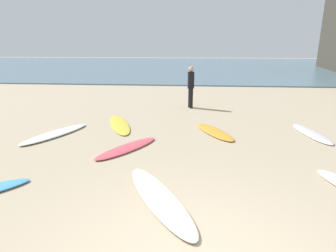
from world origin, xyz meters
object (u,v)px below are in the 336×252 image
at_px(surfboard_7, 56,134).
at_px(surfboard_3, 159,197).
at_px(beachgoer_mid, 191,85).
at_px(surfboard_1, 127,148).
at_px(surfboard_6, 119,124).
at_px(surfboard_4, 214,132).
at_px(surfboard_0, 311,133).

bearing_deg(surfboard_7, surfboard_3, 159.69).
height_order(surfboard_7, beachgoer_mid, beachgoer_mid).
height_order(surfboard_3, beachgoer_mid, beachgoer_mid).
distance_m(surfboard_1, beachgoer_mid, 5.51).
distance_m(surfboard_3, surfboard_6, 4.98).
distance_m(surfboard_4, surfboard_6, 3.20).
distance_m(surfboard_1, surfboard_6, 2.35).
distance_m(surfboard_0, surfboard_1, 5.56).
height_order(surfboard_1, surfboard_7, surfboard_7).
distance_m(surfboard_3, beachgoer_mid, 7.66).
height_order(surfboard_1, surfboard_6, surfboard_1).
bearing_deg(surfboard_6, surfboard_7, 15.05).
relative_size(surfboard_7, beachgoer_mid, 1.38).
relative_size(surfboard_6, surfboard_7, 1.07).
distance_m(surfboard_7, beachgoer_mid, 5.89).
bearing_deg(beachgoer_mid, surfboard_1, -35.08).
height_order(surfboard_3, surfboard_4, surfboard_3).
xyz_separation_m(surfboard_3, surfboard_6, (-1.90, 4.60, -0.01)).
bearing_deg(beachgoer_mid, surfboard_6, -56.52).
height_order(surfboard_0, beachgoer_mid, beachgoer_mid).
xyz_separation_m(surfboard_4, surfboard_7, (-4.79, -0.64, 0.01)).
height_order(surfboard_0, surfboard_4, surfboard_4).
bearing_deg(surfboard_1, surfboard_0, -129.16).
relative_size(surfboard_3, surfboard_7, 1.07).
relative_size(surfboard_3, surfboard_6, 1.00).
height_order(surfboard_3, surfboard_6, surfboard_3).
bearing_deg(surfboard_3, surfboard_7, -72.86).
bearing_deg(surfboard_4, surfboard_7, 161.79).
distance_m(surfboard_6, beachgoer_mid, 3.92).
height_order(surfboard_0, surfboard_1, surfboard_1).
height_order(surfboard_4, surfboard_6, surfboard_4).
bearing_deg(surfboard_1, surfboard_6, -37.82).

